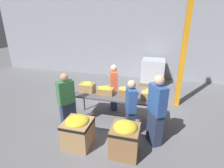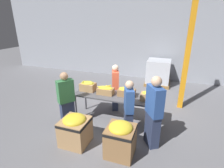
% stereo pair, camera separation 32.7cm
% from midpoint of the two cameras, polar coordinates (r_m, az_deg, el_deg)
% --- Properties ---
extents(ground_plane, '(30.00, 30.00, 0.00)m').
position_cam_midpoint_polar(ground_plane, '(5.46, -0.35, -11.57)').
color(ground_plane, slate).
extents(wall_back, '(16.00, 0.08, 4.00)m').
position_cam_midpoint_polar(wall_back, '(8.98, 7.39, 14.58)').
color(wall_back, '#9399A3').
rests_on(wall_back, ground_plane).
extents(sorting_table, '(2.49, 0.75, 0.81)m').
position_cam_midpoint_polar(sorting_table, '(5.10, -0.37, -4.36)').
color(sorting_table, '#4C4C51').
rests_on(sorting_table, ground_plane).
extents(banana_box_0, '(0.45, 0.32, 0.32)m').
position_cam_midpoint_polar(banana_box_0, '(5.40, -9.92, -0.78)').
color(banana_box_0, tan).
rests_on(banana_box_0, sorting_table).
extents(banana_box_1, '(0.49, 0.30, 0.27)m').
position_cam_midpoint_polar(banana_box_1, '(5.12, -4.04, -2.06)').
color(banana_box_1, '#A37A4C').
rests_on(banana_box_1, sorting_table).
extents(banana_box_2, '(0.49, 0.30, 0.27)m').
position_cam_midpoint_polar(banana_box_2, '(5.04, 2.93, -2.36)').
color(banana_box_2, olive).
rests_on(banana_box_2, sorting_table).
extents(banana_box_3, '(0.40, 0.28, 0.28)m').
position_cam_midpoint_polar(banana_box_3, '(4.84, 9.94, -3.56)').
color(banana_box_3, tan).
rests_on(banana_box_3, sorting_table).
extents(volunteer_0, '(0.34, 0.46, 1.55)m').
position_cam_midpoint_polar(volunteer_0, '(5.75, -1.05, -1.24)').
color(volunteer_0, '#2D3856').
rests_on(volunteer_0, ground_plane).
extents(volunteer_1, '(0.34, 0.46, 1.53)m').
position_cam_midpoint_polar(volunteer_1, '(4.47, 3.99, -8.17)').
color(volunteer_1, '#2D3856').
rests_on(volunteer_1, ground_plane).
extents(volunteer_2, '(0.42, 0.48, 1.60)m').
position_cam_midpoint_polar(volunteer_2, '(4.93, -16.48, -5.64)').
color(volunteer_2, '#2D3856').
rests_on(volunteer_2, ground_plane).
extents(volunteer_3, '(0.45, 0.52, 1.76)m').
position_cam_midpoint_polar(volunteer_3, '(4.21, 12.08, -8.75)').
color(volunteer_3, '#2D3856').
rests_on(volunteer_3, ground_plane).
extents(donation_bin_0, '(0.65, 0.65, 0.77)m').
position_cam_midpoint_polar(donation_bin_0, '(4.41, -13.24, -14.52)').
color(donation_bin_0, tan).
rests_on(donation_bin_0, ground_plane).
extents(donation_bin_1, '(0.62, 0.62, 0.81)m').
position_cam_midpoint_polar(donation_bin_1, '(4.05, 1.87, -17.12)').
color(donation_bin_1, olive).
rests_on(donation_bin_1, ground_plane).
extents(support_pillar, '(0.17, 0.17, 4.00)m').
position_cam_midpoint_polar(support_pillar, '(6.09, 21.02, 10.69)').
color(support_pillar, orange).
rests_on(support_pillar, ground_plane).
extents(pallet_stack_0, '(1.10, 1.10, 1.15)m').
position_cam_midpoint_polar(pallet_stack_0, '(8.41, 12.07, 3.93)').
color(pallet_stack_0, olive).
rests_on(pallet_stack_0, ground_plane).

